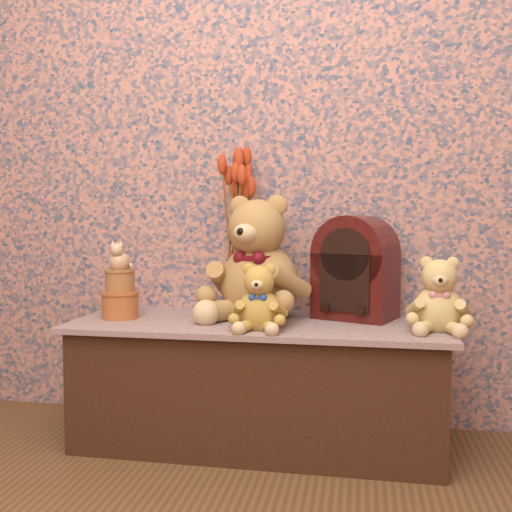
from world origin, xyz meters
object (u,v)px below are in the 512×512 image
Objects in this scene: cat_figurine at (119,255)px; biscuit_tin_lower at (120,305)px; teddy_medium at (259,294)px; ceramic_vase at (238,288)px; teddy_large at (260,253)px; teddy_small at (439,291)px; cathedral_radio at (356,267)px.

biscuit_tin_lower is at bearing 0.00° from cat_figurine.
teddy_medium reaches higher than biscuit_tin_lower.
teddy_large is at bearing -38.66° from ceramic_vase.
teddy_large is 0.65m from teddy_small.
teddy_large reaches higher than biscuit_tin_lower.
cathedral_radio is 0.88m from cat_figurine.
teddy_medium reaches higher than ceramic_vase.
cat_figurine is at bearing 0.00° from biscuit_tin_lower.
cat_figurine reaches higher than ceramic_vase.
biscuit_tin_lower is at bearing -177.44° from teddy_small.
teddy_medium is at bearing -15.44° from cat_figurine.
teddy_medium is (0.04, -0.22, -0.13)m from teddy_large.
ceramic_vase is 1.49× the size of biscuit_tin_lower.
teddy_small is at bearing -1.53° from biscuit_tin_lower.
cathedral_radio is 1.91× the size of ceramic_vase.
ceramic_vase is at bearing 158.07° from teddy_large.
biscuit_tin_lower is 0.19m from cat_figurine.
cathedral_radio is at bearing -2.95° from ceramic_vase.
ceramic_vase is (-0.45, 0.02, -0.09)m from cathedral_radio.
biscuit_tin_lower is (-0.41, -0.18, -0.05)m from ceramic_vase.
cat_figurine is (0.00, 0.00, 0.19)m from biscuit_tin_lower.
cathedral_radio reaches higher than cat_figurine.
teddy_small is 0.34m from cathedral_radio.
teddy_medium is 0.56m from biscuit_tin_lower.
teddy_medium is at bearing -11.60° from biscuit_tin_lower.
ceramic_vase is (-0.73, 0.21, -0.03)m from teddy_small.
teddy_small reaches higher than ceramic_vase.
biscuit_tin_lower is 1.20× the size of cat_figurine.
cathedral_radio is at bearing 10.58° from biscuit_tin_lower.
teddy_large is 2.44× the size of ceramic_vase.
teddy_small is 1.14m from biscuit_tin_lower.
teddy_large is 3.64× the size of biscuit_tin_lower.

